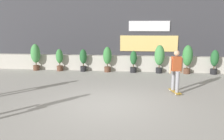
% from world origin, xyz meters
% --- Properties ---
extents(ground_plane, '(48.00, 48.00, 0.00)m').
position_xyz_m(ground_plane, '(0.00, 0.00, 0.00)').
color(ground_plane, '#9E9B96').
extents(planter_wall, '(18.00, 0.40, 0.90)m').
position_xyz_m(planter_wall, '(0.00, 6.00, 0.45)').
color(planter_wall, '#B2ADA3').
rests_on(planter_wall, ground).
extents(building_backdrop, '(20.00, 2.08, 6.50)m').
position_xyz_m(building_backdrop, '(0.00, 10.00, 3.25)').
color(building_backdrop, '#38383D').
rests_on(building_backdrop, ground).
extents(potted_plant_0, '(0.55, 0.55, 1.57)m').
position_xyz_m(potted_plant_0, '(-5.03, 5.55, 0.92)').
color(potted_plant_0, brown).
rests_on(potted_plant_0, ground).
extents(potted_plant_1, '(0.41, 0.41, 1.29)m').
position_xyz_m(potted_plant_1, '(-3.57, 5.55, 0.71)').
color(potted_plant_1, brown).
rests_on(potted_plant_1, ground).
extents(potted_plant_2, '(0.41, 0.41, 1.30)m').
position_xyz_m(potted_plant_2, '(-2.14, 5.55, 0.72)').
color(potted_plant_2, black).
rests_on(potted_plant_2, ground).
extents(potted_plant_3, '(0.49, 0.49, 1.45)m').
position_xyz_m(potted_plant_3, '(-0.73, 5.55, 0.84)').
color(potted_plant_3, brown).
rests_on(potted_plant_3, ground).
extents(potted_plant_4, '(0.39, 0.39, 1.24)m').
position_xyz_m(potted_plant_4, '(0.76, 5.55, 0.67)').
color(potted_plant_4, black).
rests_on(potted_plant_4, ground).
extents(potted_plant_5, '(0.55, 0.55, 1.58)m').
position_xyz_m(potted_plant_5, '(2.20, 5.55, 0.92)').
color(potted_plant_5, black).
rests_on(potted_plant_5, ground).
extents(potted_plant_6, '(0.55, 0.55, 1.58)m').
position_xyz_m(potted_plant_6, '(3.72, 5.55, 0.93)').
color(potted_plant_6, brown).
rests_on(potted_plant_6, ground).
extents(potted_plant_7, '(0.44, 0.44, 1.34)m').
position_xyz_m(potted_plant_7, '(5.16, 5.55, 0.76)').
color(potted_plant_7, black).
rests_on(potted_plant_7, ground).
extents(skater_foreground, '(0.54, 0.82, 1.70)m').
position_xyz_m(skater_foreground, '(2.49, 1.65, 0.94)').
color(skater_foreground, '#BF8C26').
rests_on(skater_foreground, ground).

